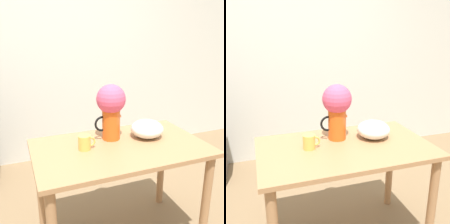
# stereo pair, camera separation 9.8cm
# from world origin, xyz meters

# --- Properties ---
(wall_back) EXTENTS (8.00, 0.05, 2.60)m
(wall_back) POSITION_xyz_m (0.00, 1.83, 1.30)
(wall_back) COLOR silver
(wall_back) RESTS_ON ground_plane
(table) EXTENTS (1.18, 0.71, 0.78)m
(table) POSITION_xyz_m (0.12, 0.22, 0.65)
(table) COLOR #A3754C
(table) RESTS_ON ground_plane
(flower_vase) EXTENTS (0.23, 0.21, 0.40)m
(flower_vase) POSITION_xyz_m (0.10, 0.36, 1.03)
(flower_vase) COLOR #E05619
(flower_vase) RESTS_ON table
(coffee_mug) EXTENTS (0.12, 0.08, 0.10)m
(coffee_mug) POSITION_xyz_m (-0.13, 0.26, 0.83)
(coffee_mug) COLOR gold
(coffee_mug) RESTS_ON table
(white_bowl) EXTENTS (0.24, 0.24, 0.13)m
(white_bowl) POSITION_xyz_m (0.36, 0.30, 0.85)
(white_bowl) COLOR silver
(white_bowl) RESTS_ON table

